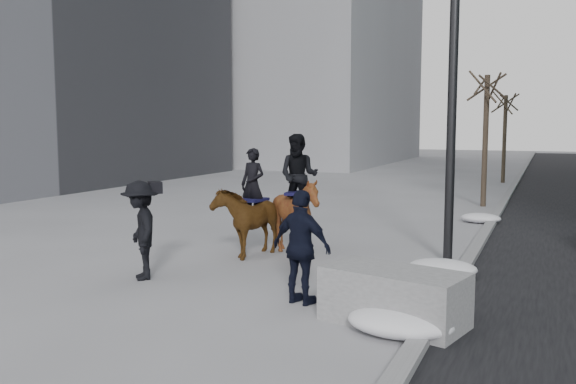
% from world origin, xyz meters
% --- Properties ---
extents(ground, '(120.00, 120.00, 0.00)m').
position_xyz_m(ground, '(0.00, 0.00, 0.00)').
color(ground, gray).
rests_on(ground, ground).
extents(curb, '(0.25, 90.00, 0.12)m').
position_xyz_m(curb, '(3.00, 10.00, 0.06)').
color(curb, gray).
rests_on(curb, ground).
extents(planter, '(2.08, 1.39, 0.76)m').
position_xyz_m(planter, '(2.51, -0.96, 0.38)').
color(planter, '#949597').
rests_on(planter, ground).
extents(tree_near, '(1.20, 1.20, 4.85)m').
position_xyz_m(tree_near, '(2.40, 12.25, 2.43)').
color(tree_near, '#33241E').
rests_on(tree_near, ground).
extents(tree_far, '(1.20, 1.20, 4.57)m').
position_xyz_m(tree_far, '(2.40, 21.46, 2.28)').
color(tree_far, '#3A2E22').
rests_on(tree_far, ground).
extents(mounted_left, '(1.08, 1.85, 2.24)m').
position_xyz_m(mounted_left, '(-1.35, 2.32, 0.84)').
color(mounted_left, '#472A0E').
rests_on(mounted_left, ground).
extents(mounted_right, '(1.52, 1.66, 2.54)m').
position_xyz_m(mounted_right, '(-0.39, 2.55, 1.02)').
color(mounted_right, '#4E1A0F').
rests_on(mounted_right, ground).
extents(feeder, '(1.10, 0.97, 1.75)m').
position_xyz_m(feeder, '(0.99, -0.57, 0.88)').
color(feeder, black).
rests_on(feeder, ground).
extents(camera_crew, '(1.25, 1.27, 1.75)m').
position_xyz_m(camera_crew, '(-2.19, -0.29, 0.89)').
color(camera_crew, black).
rests_on(camera_crew, ground).
extents(lamppost, '(0.25, 1.39, 9.09)m').
position_xyz_m(lamppost, '(2.60, 3.34, 4.99)').
color(lamppost, black).
rests_on(lamppost, ground).
extents(snow_piles, '(1.39, 10.75, 0.35)m').
position_xyz_m(snow_piles, '(2.70, 1.86, 0.16)').
color(snow_piles, silver).
rests_on(snow_piles, ground).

